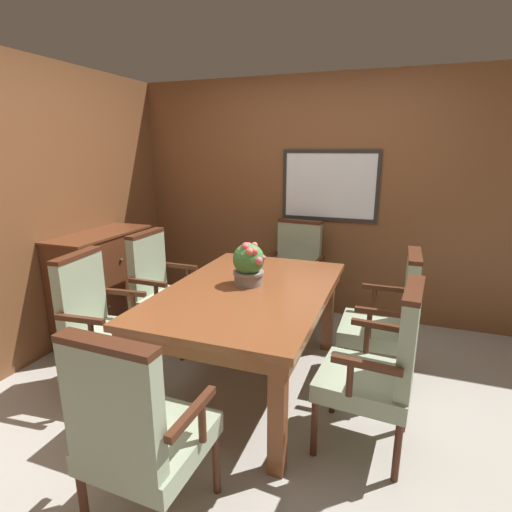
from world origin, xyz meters
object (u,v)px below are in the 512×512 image
at_px(chair_head_far, 294,270).
at_px(chair_left_near, 100,321).
at_px(chair_right_far, 389,316).
at_px(potted_plant, 249,263).
at_px(dining_table, 249,301).
at_px(sideboard_cabinet, 105,284).
at_px(chair_head_near, 137,430).
at_px(chair_left_far, 161,287).
at_px(chair_right_near, 381,365).

bearing_deg(chair_head_far, chair_left_near, -115.33).
distance_m(chair_right_far, potted_plant, 1.10).
xyz_separation_m(dining_table, sideboard_cabinet, (-1.59, 0.34, -0.18)).
distance_m(dining_table, chair_left_near, 1.08).
distance_m(chair_head_near, potted_plant, 1.43).
xyz_separation_m(chair_left_far, chair_right_far, (1.94, 0.01, 0.00)).
relative_size(chair_head_far, chair_left_far, 1.00).
distance_m(dining_table, chair_head_far, 1.27).
xyz_separation_m(chair_left_far, sideboard_cabinet, (-0.62, -0.01, -0.05)).
distance_m(chair_right_near, potted_plant, 1.14).
bearing_deg(chair_head_far, sideboard_cabinet, -144.89).
bearing_deg(chair_right_near, dining_table, -106.58).
distance_m(chair_left_far, chair_right_far, 1.94).
distance_m(dining_table, potted_plant, 0.27).
height_order(chair_left_far, chair_left_near, same).
xyz_separation_m(chair_left_far, chair_head_near, (0.95, -1.66, 0.00)).
height_order(chair_left_near, chair_head_near, same).
height_order(potted_plant, sideboard_cabinet, potted_plant).
distance_m(chair_left_far, chair_head_near, 1.91).
distance_m(dining_table, sideboard_cabinet, 1.64).
height_order(chair_head_far, sideboard_cabinet, chair_head_far).
bearing_deg(chair_head_near, chair_right_far, -118.77).
relative_size(dining_table, chair_head_far, 1.66).
relative_size(chair_right_far, chair_left_near, 1.00).
bearing_deg(potted_plant, chair_head_near, -89.95).
bearing_deg(chair_left_near, chair_right_far, -73.39).
relative_size(dining_table, chair_right_far, 1.66).
xyz_separation_m(chair_right_near, chair_right_far, (0.02, 0.74, 0.00)).
relative_size(chair_right_near, chair_head_near, 1.00).
relative_size(chair_head_far, chair_head_near, 1.00).
distance_m(chair_right_near, chair_head_near, 1.35).
xyz_separation_m(dining_table, chair_left_far, (-0.98, 0.36, -0.13)).
bearing_deg(sideboard_cabinet, dining_table, -12.19).
bearing_deg(chair_left_far, chair_left_near, -179.89).
relative_size(chair_head_near, sideboard_cabinet, 1.04).
bearing_deg(chair_left_near, chair_right_near, -93.92).
xyz_separation_m(chair_head_far, sideboard_cabinet, (-1.61, -0.92, -0.05)).
relative_size(chair_right_far, potted_plant, 3.21).
xyz_separation_m(chair_right_near, chair_head_near, (-0.97, -0.93, 0.00)).
bearing_deg(chair_left_far, chair_head_near, -149.36).
bearing_deg(potted_plant, chair_right_near, -24.69).
height_order(dining_table, potted_plant, potted_plant).
bearing_deg(chair_right_far, sideboard_cabinet, -89.55).
height_order(chair_head_far, chair_head_near, same).
bearing_deg(chair_right_far, potted_plant, -73.83).
xyz_separation_m(chair_left_near, sideboard_cabinet, (-0.61, 0.77, -0.05)).
height_order(chair_head_far, chair_right_far, same).
height_order(chair_right_near, chair_head_far, same).
height_order(dining_table, chair_left_near, chair_left_near).
distance_m(chair_left_far, chair_left_near, 0.78).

